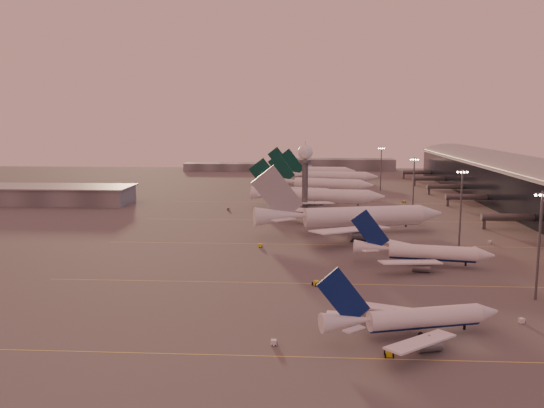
{
  "coord_description": "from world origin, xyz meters",
  "views": [
    {
      "loc": [
        5.54,
        -129.86,
        41.03
      ],
      "look_at": [
        -6.89,
        77.84,
        9.92
      ],
      "focal_mm": 38.0,
      "sensor_mm": 36.0,
      "label": 1
    }
  ],
  "objects": [
    {
      "name": "mast_c",
      "position": [
        50.0,
        110.0,
        13.74
      ],
      "size": [
        3.6,
        0.56,
        25.0
      ],
      "color": "#505257",
      "rests_on": "ground"
    },
    {
      "name": "gsv_tug_hangar",
      "position": [
        53.4,
        152.19,
        0.48
      ],
      "size": [
        3.77,
        3.02,
        0.94
      ],
      "color": "yellow",
      "rests_on": "ground"
    },
    {
      "name": "gsv_tug_near",
      "position": [
        20.16,
        -33.98,
        0.55
      ],
      "size": [
        2.36,
        3.81,
        1.07
      ],
      "color": "yellow",
      "rests_on": "ground"
    },
    {
      "name": "greentail_b",
      "position": [
        13.42,
        186.29,
        3.85
      ],
      "size": [
        58.61,
        46.72,
        21.77
      ],
      "color": "white",
      "rests_on": "ground"
    },
    {
      "name": "narrowbody_near",
      "position": [
        25.75,
        -24.39,
        2.93
      ],
      "size": [
        36.19,
        28.48,
        14.49
      ],
      "color": "white",
      "rests_on": "ground"
    },
    {
      "name": "gsv_truck_d",
      "position": [
        -29.42,
        124.3,
        1.23
      ],
      "size": [
        2.82,
        6.19,
        2.42
      ],
      "color": "#575A5C",
      "rests_on": "ground"
    },
    {
      "name": "radar_tower",
      "position": [
        5.0,
        120.0,
        20.95
      ],
      "size": [
        6.4,
        6.4,
        31.1
      ],
      "color": "#505257",
      "rests_on": "ground"
    },
    {
      "name": "gsv_truck_b",
      "position": [
        59.0,
        49.82,
        1.19
      ],
      "size": [
        6.02,
        2.85,
        2.34
      ],
      "color": "white",
      "rests_on": "ground"
    },
    {
      "name": "gsv_tug_far",
      "position": [
        10.8,
        109.73,
        0.44
      ],
      "size": [
        2.88,
        3.47,
        0.86
      ],
      "color": "#575A5C",
      "rests_on": "ground"
    },
    {
      "name": "mast_a",
      "position": [
        58.0,
        0.0,
        13.74
      ],
      "size": [
        3.6,
        0.56,
        25.0
      ],
      "color": "#505257",
      "rests_on": "ground"
    },
    {
      "name": "distant_horizon",
      "position": [
        2.62,
        325.14,
        3.89
      ],
      "size": [
        165.0,
        37.5,
        9.0
      ],
      "color": "slate",
      "rests_on": "ground"
    },
    {
      "name": "gsv_truck_a",
      "position": [
        0.32,
        -30.1,
        1.09
      ],
      "size": [
        5.43,
        2.33,
        2.14
      ],
      "color": "white",
      "rests_on": "ground"
    },
    {
      "name": "mast_b",
      "position": [
        55.0,
        55.0,
        13.74
      ],
      "size": [
        3.6,
        0.56,
        25.0
      ],
      "color": "#505257",
      "rests_on": "ground"
    },
    {
      "name": "gsv_catering_b",
      "position": [
        66.5,
        60.06,
        2.0
      ],
      "size": [
        5.33,
        3.77,
        4.01
      ],
      "color": "white",
      "rests_on": "ground"
    },
    {
      "name": "greentail_d",
      "position": [
        9.7,
        262.35,
        3.84
      ],
      "size": [
        59.95,
        48.39,
        21.77
      ],
      "color": "white",
      "rests_on": "ground"
    },
    {
      "name": "greentail_c",
      "position": [
        19.53,
        225.9,
        3.96
      ],
      "size": [
        61.72,
        49.65,
        22.42
      ],
      "color": "white",
      "rests_on": "ground"
    },
    {
      "name": "ground",
      "position": [
        0.0,
        0.0,
        0.0
      ],
      "size": [
        700.0,
        700.0,
        0.0
      ],
      "primitive_type": "plane",
      "color": "#5B5959",
      "rests_on": "ground"
    },
    {
      "name": "greentail_a",
      "position": [
        10.86,
        134.22,
        4.04
      ],
      "size": [
        62.94,
        50.68,
        22.85
      ],
      "color": "white",
      "rests_on": "ground"
    },
    {
      "name": "widebody_white",
      "position": [
        21.88,
        75.35,
        4.34
      ],
      "size": [
        69.89,
        55.36,
        25.01
      ],
      "color": "white",
      "rests_on": "ground"
    },
    {
      "name": "taxiway_markings",
      "position": [
        30.0,
        56.0,
        0.01
      ],
      "size": [
        180.0,
        185.25,
        0.02
      ],
      "color": "#E1D04F",
      "rests_on": "ground"
    },
    {
      "name": "hangar",
      "position": [
        -120.0,
        140.0,
        4.32
      ],
      "size": [
        82.0,
        27.0,
        8.5
      ],
      "color": "slate",
      "rests_on": "ground"
    },
    {
      "name": "gsv_tug_mid",
      "position": [
        8.32,
        8.13,
        0.59
      ],
      "size": [
        4.28,
        4.62,
        1.14
      ],
      "color": "yellow",
      "rests_on": "ground"
    },
    {
      "name": "mast_d",
      "position": [
        48.0,
        200.0,
        13.74
      ],
      "size": [
        3.6,
        0.56,
        25.0
      ],
      "color": "#505257",
      "rests_on": "ground"
    },
    {
      "name": "narrowbody_mid",
      "position": [
        38.26,
        30.0,
        3.12
      ],
      "size": [
        39.1,
        30.94,
        15.39
      ],
      "color": "white",
      "rests_on": "ground"
    },
    {
      "name": "gsv_catering_a",
      "position": [
        49.45,
        -15.66,
        1.97
      ],
      "size": [
        5.23,
        3.49,
        3.95
      ],
      "color": "white",
      "rests_on": "ground"
    },
    {
      "name": "gsv_truck_c",
      "position": [
        -8.58,
        50.11,
        1.22
      ],
      "size": [
        6.23,
        3.33,
        2.39
      ],
      "color": "yellow",
      "rests_on": "ground"
    }
  ]
}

